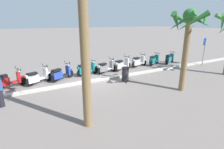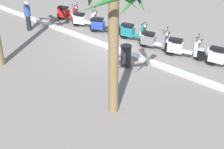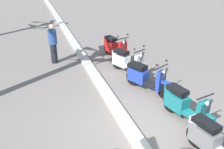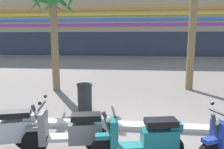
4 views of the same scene
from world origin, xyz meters
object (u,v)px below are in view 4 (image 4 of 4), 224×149
at_px(scooter_silver_last_in_row, 0,130).
at_px(litter_bin, 85,98).
at_px(scooter_grey_gap_after_mid, 72,132).
at_px(palm_tree_far_corner, 53,13).
at_px(scooter_teal_tail_end, 145,139).

distance_m(scooter_silver_last_in_row, litter_bin, 2.70).
distance_m(scooter_grey_gap_after_mid, litter_bin, 2.30).
height_order(scooter_grey_gap_after_mid, palm_tree_far_corner, palm_tree_far_corner).
bearing_deg(scooter_grey_gap_after_mid, palm_tree_far_corner, 113.63).
xyz_separation_m(scooter_silver_last_in_row, litter_bin, (1.22, 2.41, 0.03)).
bearing_deg(scooter_grey_gap_after_mid, litter_bin, 96.81).
distance_m(scooter_silver_last_in_row, scooter_teal_tail_end, 2.97).
bearing_deg(litter_bin, palm_tree_far_corner, 124.70).
xyz_separation_m(scooter_grey_gap_after_mid, litter_bin, (-0.27, 2.29, 0.04)).
relative_size(scooter_silver_last_in_row, palm_tree_far_corner, 0.41).
xyz_separation_m(scooter_silver_last_in_row, scooter_teal_tail_end, (2.97, -0.08, -0.01)).
bearing_deg(scooter_teal_tail_end, scooter_grey_gap_after_mid, 172.01).
relative_size(scooter_teal_tail_end, palm_tree_far_corner, 0.40).
height_order(scooter_grey_gap_after_mid, litter_bin, scooter_grey_gap_after_mid).
bearing_deg(scooter_silver_last_in_row, scooter_grey_gap_after_mid, 4.72).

